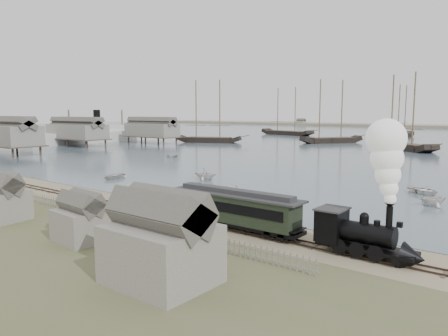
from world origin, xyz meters
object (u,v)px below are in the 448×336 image
Objects in this scene: locomotive at (379,198)px; steamship at (97,126)px; beached_dinghy at (126,197)px; passenger_coach at (235,208)px.

steamship is (-110.65, 56.78, 0.99)m from locomotive.
locomotive is 29.95m from beached_dinghy.
steamship is (-98.49, 56.78, 3.34)m from passenger_coach.
passenger_coach is at bearing -69.70° from beached_dinghy.
steamship reaches higher than locomotive.
locomotive reaches higher than beached_dinghy.
passenger_coach reaches higher than beached_dinghy.
steamship is at bearing 152.83° from locomotive.
passenger_coach is 113.73m from steamship.
beached_dinghy is at bearing -122.61° from steamship.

